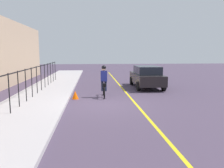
# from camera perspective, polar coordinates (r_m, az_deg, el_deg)

# --- Properties ---
(ground_plane) EXTENTS (80.00, 80.00, 0.00)m
(ground_plane) POSITION_cam_1_polar(r_m,az_deg,el_deg) (11.04, -2.11, -5.29)
(ground_plane) COLOR #483A4E
(lane_line_centre) EXTENTS (36.00, 0.12, 0.01)m
(lane_line_centre) POSITION_cam_1_polar(r_m,az_deg,el_deg) (11.23, 6.10, -5.08)
(lane_line_centre) COLOR yellow
(lane_line_centre) RESTS_ON ground
(sidewalk) EXTENTS (40.00, 3.20, 0.15)m
(sidewalk) POSITION_cam_1_polar(r_m,az_deg,el_deg) (11.37, -19.56, -4.97)
(sidewalk) COLOR #AFA8AA
(sidewalk) RESTS_ON ground
(iron_fence) EXTENTS (16.76, 0.04, 1.60)m
(iron_fence) POSITION_cam_1_polar(r_m,az_deg,el_deg) (12.23, -20.48, 1.44)
(iron_fence) COLOR black
(iron_fence) RESTS_ON sidewalk
(cyclist_lead) EXTENTS (1.71, 0.36, 1.83)m
(cyclist_lead) POSITION_cam_1_polar(r_m,az_deg,el_deg) (12.77, -2.08, 0.68)
(cyclist_lead) COLOR black
(cyclist_lead) RESTS_ON ground
(patrol_sedan) EXTENTS (4.44, 2.00, 1.58)m
(patrol_sedan) POSITION_cam_1_polar(r_m,az_deg,el_deg) (16.46, 8.80, 1.93)
(patrol_sedan) COLOR black
(patrol_sedan) RESTS_ON ground
(traffic_cone_near) EXTENTS (0.36, 0.36, 0.46)m
(traffic_cone_near) POSITION_cam_1_polar(r_m,az_deg,el_deg) (12.49, -9.36, -2.75)
(traffic_cone_near) COLOR #FE5903
(traffic_cone_near) RESTS_ON ground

